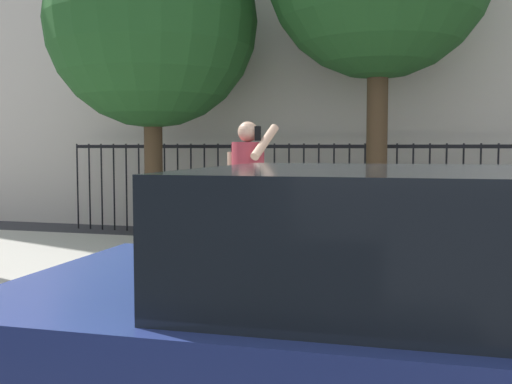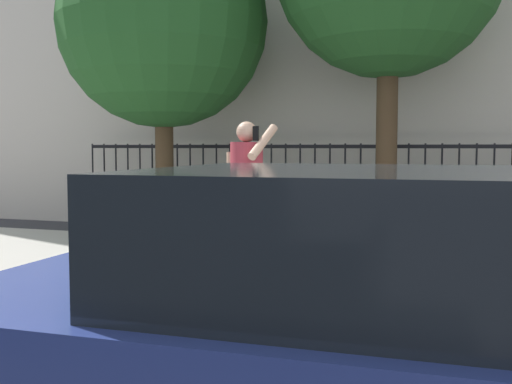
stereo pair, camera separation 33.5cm
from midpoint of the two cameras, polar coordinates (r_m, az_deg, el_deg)
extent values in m
plane|color=#333338|center=(4.58, 7.72, -15.56)|extent=(60.00, 60.00, 0.00)
cube|color=#B2ADA3|center=(6.66, 10.53, -8.63)|extent=(28.00, 4.40, 0.15)
cube|color=black|center=(10.18, 12.69, 4.12)|extent=(12.00, 0.04, 0.06)
cylinder|color=black|center=(12.15, -16.90, 0.50)|extent=(0.03, 0.03, 1.60)
cylinder|color=black|center=(12.01, -15.88, 0.48)|extent=(0.03, 0.03, 1.60)
cylinder|color=black|center=(11.88, -14.83, 0.46)|extent=(0.03, 0.03, 1.60)
cylinder|color=black|center=(11.75, -13.77, 0.44)|extent=(0.03, 0.03, 1.60)
cylinder|color=black|center=(11.63, -12.67, 0.42)|extent=(0.03, 0.03, 1.60)
cylinder|color=black|center=(11.51, -11.56, 0.40)|extent=(0.03, 0.03, 1.60)
cylinder|color=black|center=(11.39, -10.42, 0.38)|extent=(0.03, 0.03, 1.60)
cylinder|color=black|center=(11.28, -9.26, 0.36)|extent=(0.03, 0.03, 1.60)
cylinder|color=black|center=(11.17, -8.08, 0.33)|extent=(0.03, 0.03, 1.60)
cylinder|color=black|center=(11.07, -6.87, 0.31)|extent=(0.03, 0.03, 1.60)
cylinder|color=black|center=(10.97, -5.65, 0.28)|extent=(0.03, 0.03, 1.60)
cylinder|color=black|center=(10.88, -4.40, 0.26)|extent=(0.03, 0.03, 1.60)
cylinder|color=black|center=(10.79, -3.13, 0.23)|extent=(0.03, 0.03, 1.60)
cylinder|color=black|center=(10.71, -1.84, 0.21)|extent=(0.03, 0.03, 1.60)
cylinder|color=black|center=(10.64, -0.53, 0.18)|extent=(0.03, 0.03, 1.60)
cylinder|color=black|center=(10.57, 0.80, 0.15)|extent=(0.03, 0.03, 1.60)
cylinder|color=black|center=(10.50, 2.14, 0.13)|extent=(0.03, 0.03, 1.60)
cylinder|color=black|center=(10.44, 3.50, 0.10)|extent=(0.03, 0.03, 1.60)
cylinder|color=black|center=(10.39, 4.87, 0.07)|extent=(0.03, 0.03, 1.60)
cylinder|color=black|center=(10.34, 6.26, 0.04)|extent=(0.03, 0.03, 1.60)
cylinder|color=black|center=(10.30, 7.66, 0.01)|extent=(0.03, 0.03, 1.60)
cylinder|color=black|center=(10.27, 9.07, -0.02)|extent=(0.03, 0.03, 1.60)
cylinder|color=black|center=(10.24, 10.49, -0.04)|extent=(0.03, 0.03, 1.60)
cylinder|color=black|center=(10.22, 11.91, -0.07)|extent=(0.03, 0.03, 1.60)
cylinder|color=black|center=(10.20, 13.34, -0.10)|extent=(0.03, 0.03, 1.60)
cylinder|color=black|center=(10.19, 14.77, -0.13)|extent=(0.03, 0.03, 1.60)
cylinder|color=black|center=(10.19, 16.21, -0.16)|extent=(0.03, 0.03, 1.60)
cylinder|color=black|center=(10.20, 17.64, -0.19)|extent=(0.03, 0.03, 1.60)
cylinder|color=black|center=(10.21, 19.07, -0.22)|extent=(0.03, 0.03, 1.60)
cylinder|color=black|center=(10.22, 20.50, -0.25)|extent=(0.03, 0.03, 1.60)
cube|color=navy|center=(2.84, 16.56, -16.04)|extent=(4.24, 1.89, 0.70)
cube|color=black|center=(2.69, 12.57, -3.78)|extent=(2.03, 1.64, 0.55)
cylinder|color=black|center=(3.90, -4.77, -14.10)|extent=(0.64, 0.23, 0.64)
cylinder|color=tan|center=(6.46, -1.46, -4.87)|extent=(0.15, 0.15, 0.75)
cylinder|color=tan|center=(6.56, -2.96, -4.73)|extent=(0.15, 0.15, 0.75)
cylinder|color=#992D38|center=(6.43, -2.24, 1.56)|extent=(0.41, 0.41, 0.69)
sphere|color=tan|center=(6.43, -2.25, 5.58)|extent=(0.21, 0.21, 0.21)
cylinder|color=tan|center=(6.32, -0.70, 4.65)|extent=(0.20, 0.49, 0.37)
cylinder|color=tan|center=(6.54, -3.72, 1.41)|extent=(0.09, 0.09, 0.52)
cube|color=black|center=(6.30, -1.37, 5.42)|extent=(0.07, 0.03, 0.15)
cube|color=brown|center=(6.58, -4.16, 0.71)|extent=(0.31, 0.22, 0.34)
cylinder|color=#4C3823|center=(10.18, -10.38, 2.76)|extent=(0.30, 0.30, 2.61)
sphere|color=#235623|center=(10.37, -10.54, 15.18)|extent=(3.37, 3.37, 3.37)
cylinder|color=#4C3823|center=(9.44, 10.09, 4.81)|extent=(0.31, 0.31, 3.31)
camera|label=1|loc=(0.17, -91.43, -0.10)|focal=43.35mm
camera|label=2|loc=(0.17, 88.57, 0.10)|focal=43.35mm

